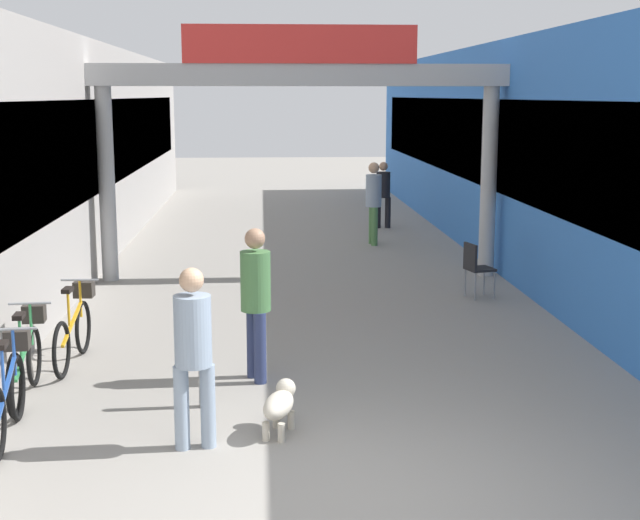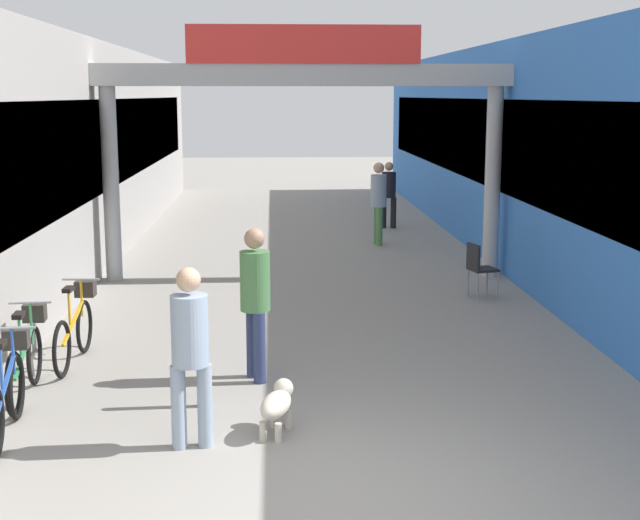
{
  "view_description": "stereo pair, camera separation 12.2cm",
  "coord_description": "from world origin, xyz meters",
  "px_view_note": "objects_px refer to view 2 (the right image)",
  "views": [
    {
      "loc": [
        -0.67,
        -6.6,
        3.21
      ],
      "look_at": [
        0.0,
        3.65,
        1.3
      ],
      "focal_mm": 50.0,
      "sensor_mm": 36.0,
      "label": 1
    },
    {
      "loc": [
        -0.55,
        -6.61,
        3.21
      ],
      "look_at": [
        0.0,
        3.65,
        1.3
      ],
      "focal_mm": 50.0,
      "sensor_mm": 36.0,
      "label": 2
    }
  ],
  "objects_px": {
    "bicycle_blue_nearest": "(8,390)",
    "bicycle_orange_third": "(76,327)",
    "dog_on_leash": "(277,403)",
    "bicycle_green_second": "(26,357)",
    "pedestrian_companion": "(255,294)",
    "cafe_chair_black_nearer": "(479,265)",
    "bollard_post_metal": "(201,359)",
    "pedestrian_carrying_crate": "(378,198)",
    "pedestrian_with_dog": "(190,346)",
    "pedestrian_elderly_walking": "(389,191)"
  },
  "relations": [
    {
      "from": "bicycle_orange_third",
      "to": "bicycle_green_second",
      "type": "bearing_deg",
      "value": -101.8
    },
    {
      "from": "dog_on_leash",
      "to": "bicycle_blue_nearest",
      "type": "relative_size",
      "value": 0.4
    },
    {
      "from": "dog_on_leash",
      "to": "bicycle_orange_third",
      "type": "height_order",
      "value": "bicycle_orange_third"
    },
    {
      "from": "pedestrian_carrying_crate",
      "to": "bicycle_blue_nearest",
      "type": "height_order",
      "value": "pedestrian_carrying_crate"
    },
    {
      "from": "bicycle_blue_nearest",
      "to": "pedestrian_carrying_crate",
      "type": "bearing_deg",
      "value": 65.8
    },
    {
      "from": "cafe_chair_black_nearer",
      "to": "dog_on_leash",
      "type": "bearing_deg",
      "value": -120.05
    },
    {
      "from": "pedestrian_elderly_walking",
      "to": "bicycle_orange_third",
      "type": "distance_m",
      "value": 12.04
    },
    {
      "from": "pedestrian_carrying_crate",
      "to": "pedestrian_elderly_walking",
      "type": "bearing_deg",
      "value": 77.5
    },
    {
      "from": "pedestrian_companion",
      "to": "bicycle_orange_third",
      "type": "relative_size",
      "value": 1.04
    },
    {
      "from": "bicycle_blue_nearest",
      "to": "cafe_chair_black_nearer",
      "type": "distance_m",
      "value": 7.98
    },
    {
      "from": "dog_on_leash",
      "to": "bicycle_orange_third",
      "type": "distance_m",
      "value": 3.46
    },
    {
      "from": "pedestrian_companion",
      "to": "bicycle_green_second",
      "type": "distance_m",
      "value": 2.56
    },
    {
      "from": "pedestrian_elderly_walking",
      "to": "pedestrian_companion",
      "type": "bearing_deg",
      "value": -104.55
    },
    {
      "from": "pedestrian_carrying_crate",
      "to": "bollard_post_metal",
      "type": "height_order",
      "value": "pedestrian_carrying_crate"
    },
    {
      "from": "pedestrian_carrying_crate",
      "to": "bollard_post_metal",
      "type": "relative_size",
      "value": 1.77
    },
    {
      "from": "pedestrian_elderly_walking",
      "to": "bicycle_orange_third",
      "type": "height_order",
      "value": "pedestrian_elderly_walking"
    },
    {
      "from": "pedestrian_elderly_walking",
      "to": "bicycle_green_second",
      "type": "bearing_deg",
      "value": -114.42
    },
    {
      "from": "pedestrian_carrying_crate",
      "to": "bicycle_green_second",
      "type": "relative_size",
      "value": 1.06
    },
    {
      "from": "pedestrian_with_dog",
      "to": "bicycle_orange_third",
      "type": "bearing_deg",
      "value": 120.64
    },
    {
      "from": "pedestrian_with_dog",
      "to": "bollard_post_metal",
      "type": "xyz_separation_m",
      "value": [
        0.01,
        1.1,
        -0.46
      ]
    },
    {
      "from": "pedestrian_with_dog",
      "to": "pedestrian_carrying_crate",
      "type": "bearing_deg",
      "value": 74.79
    },
    {
      "from": "pedestrian_companion",
      "to": "bicycle_green_second",
      "type": "height_order",
      "value": "pedestrian_companion"
    },
    {
      "from": "pedestrian_carrying_crate",
      "to": "dog_on_leash",
      "type": "bearing_deg",
      "value": -101.71
    },
    {
      "from": "dog_on_leash",
      "to": "bicycle_green_second",
      "type": "xyz_separation_m",
      "value": [
        -2.69,
        1.22,
        0.14
      ]
    },
    {
      "from": "bicycle_blue_nearest",
      "to": "bicycle_orange_third",
      "type": "xyz_separation_m",
      "value": [
        0.14,
        2.34,
        0.0
      ]
    },
    {
      "from": "bicycle_orange_third",
      "to": "pedestrian_with_dog",
      "type": "bearing_deg",
      "value": -59.36
    },
    {
      "from": "pedestrian_with_dog",
      "to": "pedestrian_elderly_walking",
      "type": "height_order",
      "value": "pedestrian_with_dog"
    },
    {
      "from": "bollard_post_metal",
      "to": "cafe_chair_black_nearer",
      "type": "bearing_deg",
      "value": 50.14
    },
    {
      "from": "cafe_chair_black_nearer",
      "to": "bicycle_blue_nearest",
      "type": "bearing_deg",
      "value": -136.71
    },
    {
      "from": "pedestrian_elderly_walking",
      "to": "dog_on_leash",
      "type": "bearing_deg",
      "value": -101.86
    },
    {
      "from": "pedestrian_companion",
      "to": "cafe_chair_black_nearer",
      "type": "distance_m",
      "value": 5.28
    },
    {
      "from": "pedestrian_with_dog",
      "to": "pedestrian_companion",
      "type": "xyz_separation_m",
      "value": [
        0.55,
        1.96,
        0.04
      ]
    },
    {
      "from": "bicycle_green_second",
      "to": "bicycle_orange_third",
      "type": "height_order",
      "value": "same"
    },
    {
      "from": "dog_on_leash",
      "to": "bollard_post_metal",
      "type": "distance_m",
      "value": 1.13
    },
    {
      "from": "pedestrian_with_dog",
      "to": "bicycle_orange_third",
      "type": "distance_m",
      "value": 3.27
    },
    {
      "from": "bicycle_green_second",
      "to": "dog_on_leash",
      "type": "bearing_deg",
      "value": -24.41
    },
    {
      "from": "cafe_chair_black_nearer",
      "to": "bollard_post_metal",
      "type": "bearing_deg",
      "value": -129.86
    },
    {
      "from": "bollard_post_metal",
      "to": "cafe_chair_black_nearer",
      "type": "xyz_separation_m",
      "value": [
        4.02,
        4.81,
        0.03
      ]
    },
    {
      "from": "pedestrian_elderly_walking",
      "to": "bicycle_blue_nearest",
      "type": "bearing_deg",
      "value": -112.15
    },
    {
      "from": "pedestrian_carrying_crate",
      "to": "bicycle_orange_third",
      "type": "xyz_separation_m",
      "value": [
        -4.68,
        -8.39,
        -0.59
      ]
    },
    {
      "from": "pedestrian_with_dog",
      "to": "dog_on_leash",
      "type": "height_order",
      "value": "pedestrian_with_dog"
    },
    {
      "from": "pedestrian_carrying_crate",
      "to": "bicycle_green_second",
      "type": "bearing_deg",
      "value": -117.16
    },
    {
      "from": "cafe_chair_black_nearer",
      "to": "pedestrian_with_dog",
      "type": "bearing_deg",
      "value": -124.23
    },
    {
      "from": "pedestrian_companion",
      "to": "cafe_chair_black_nearer",
      "type": "relative_size",
      "value": 1.97
    },
    {
      "from": "pedestrian_companion",
      "to": "dog_on_leash",
      "type": "xyz_separation_m",
      "value": [
        0.23,
        -1.64,
        -0.71
      ]
    },
    {
      "from": "pedestrian_companion",
      "to": "bollard_post_metal",
      "type": "height_order",
      "value": "pedestrian_companion"
    },
    {
      "from": "pedestrian_companion",
      "to": "bicycle_blue_nearest",
      "type": "bearing_deg",
      "value": -147.04
    },
    {
      "from": "pedestrian_companion",
      "to": "pedestrian_carrying_crate",
      "type": "distance_m",
      "value": 9.54
    },
    {
      "from": "bicycle_orange_third",
      "to": "cafe_chair_black_nearer",
      "type": "distance_m",
      "value": 6.48
    },
    {
      "from": "pedestrian_companion",
      "to": "pedestrian_elderly_walking",
      "type": "relative_size",
      "value": 1.09
    }
  ]
}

